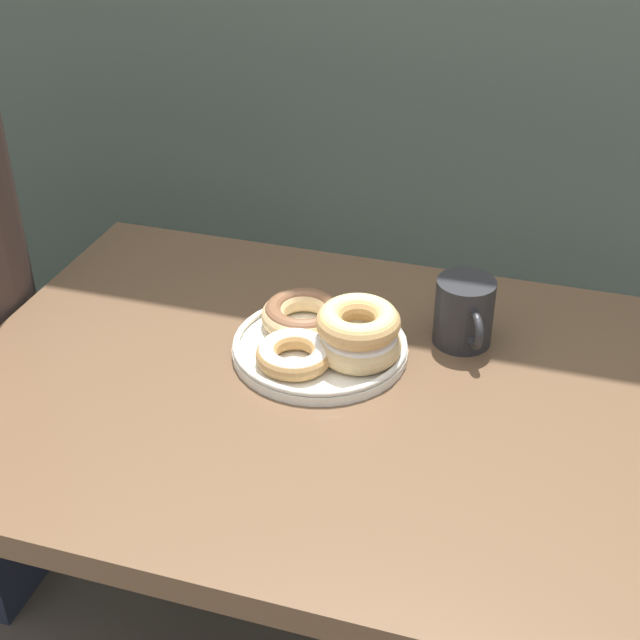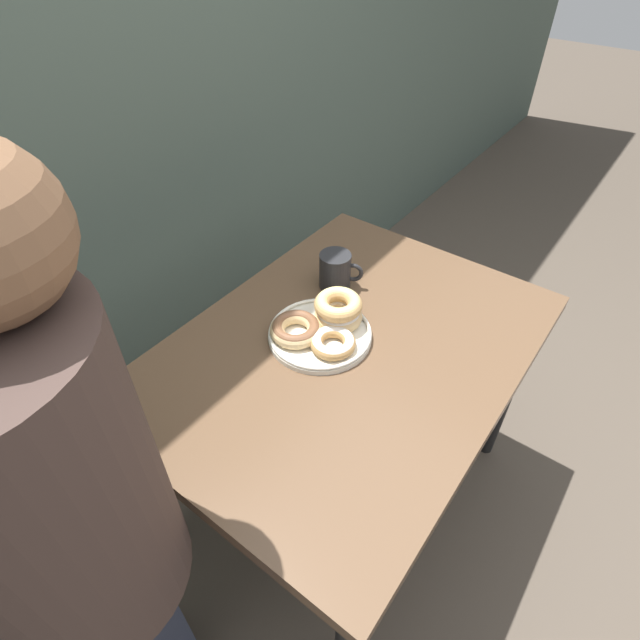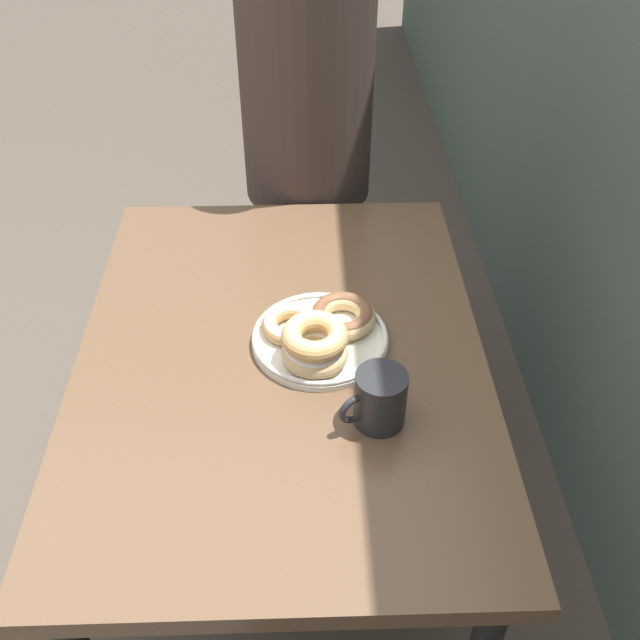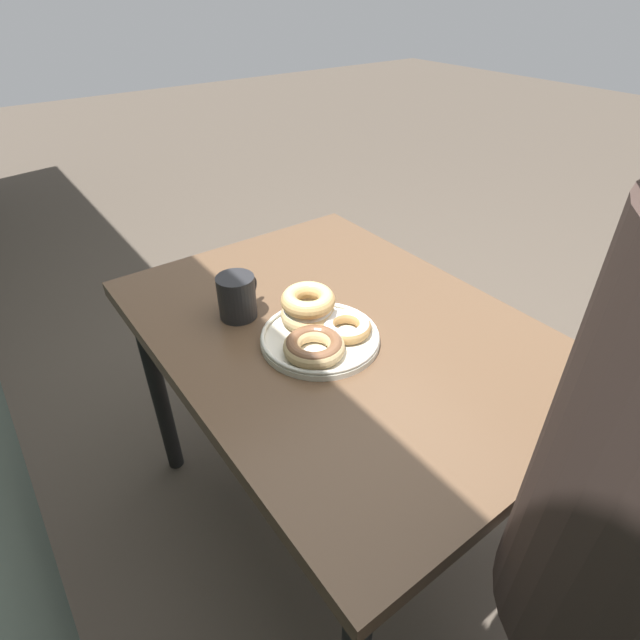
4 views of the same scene
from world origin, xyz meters
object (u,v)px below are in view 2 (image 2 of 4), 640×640
at_px(dining_table, 348,367).
at_px(person_figure, 69,552).
at_px(coffee_mug, 336,270).
at_px(donut_plate, 324,325).

xyz_separation_m(dining_table, person_figure, (-0.73, 0.06, 0.14)).
distance_m(coffee_mug, person_figure, 0.92).
relative_size(coffee_mug, person_figure, 0.08).
xyz_separation_m(dining_table, donut_plate, (-0.01, 0.07, 0.12)).
height_order(dining_table, person_figure, person_figure).
bearing_deg(person_figure, coffee_mug, 6.71).
bearing_deg(coffee_mug, dining_table, -136.63).
xyz_separation_m(dining_table, coffee_mug, (0.18, 0.17, 0.14)).
distance_m(dining_table, person_figure, 0.75).
bearing_deg(donut_plate, coffee_mug, 27.28).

